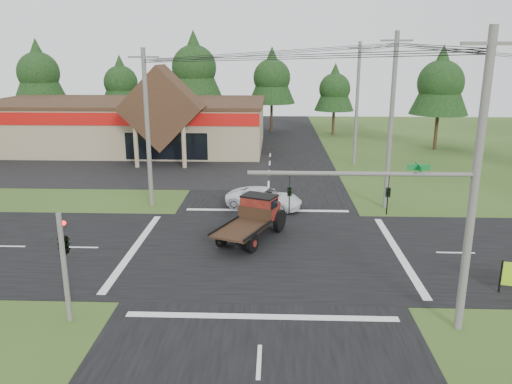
{
  "coord_description": "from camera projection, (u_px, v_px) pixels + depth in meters",
  "views": [
    {
      "loc": [
        0.45,
        -24.71,
        10.05
      ],
      "look_at": [
        -0.62,
        3.7,
        2.2
      ],
      "focal_mm": 35.0,
      "sensor_mm": 36.0,
      "label": 1
    }
  ],
  "objects": [
    {
      "name": "utility_pole_ne",
      "position": [
        391.0,
        121.0,
        32.34
      ],
      "size": [
        2.0,
        0.3,
        11.5
      ],
      "color": "#595651",
      "rests_on": "ground"
    },
    {
      "name": "utility_pole_nr",
      "position": [
        475.0,
        185.0,
        17.5
      ],
      "size": [
        2.0,
        0.3,
        11.0
      ],
      "color": "#595651",
      "rests_on": "ground"
    },
    {
      "name": "tree_row_b",
      "position": [
        121.0,
        81.0,
        65.9
      ],
      "size": [
        5.6,
        5.6,
        10.1
      ],
      "color": "#332316",
      "rests_on": "ground"
    },
    {
      "name": "tree_row_e",
      "position": [
        335.0,
        87.0,
        63.13
      ],
      "size": [
        5.04,
        5.04,
        9.09
      ],
      "color": "#332316",
      "rests_on": "ground"
    },
    {
      "name": "road_ew",
      "position": [
        265.0,
        250.0,
        26.49
      ],
      "size": [
        120.0,
        12.0,
        0.02
      ],
      "primitive_type": "cube",
      "color": "black",
      "rests_on": "ground"
    },
    {
      "name": "road_ns",
      "position": [
        265.0,
        250.0,
        26.49
      ],
      "size": [
        12.0,
        120.0,
        0.02
      ],
      "primitive_type": "cube",
      "color": "black",
      "rests_on": "ground"
    },
    {
      "name": "tree_row_d",
      "position": [
        272.0,
        76.0,
        64.99
      ],
      "size": [
        6.16,
        6.16,
        11.11
      ],
      "color": "#332316",
      "rests_on": "ground"
    },
    {
      "name": "traffic_signal_mast",
      "position": [
        423.0,
        217.0,
        17.88
      ],
      "size": [
        8.12,
        0.24,
        7.0
      ],
      "color": "#595651",
      "rests_on": "ground"
    },
    {
      "name": "tree_row_a",
      "position": [
        38.0,
        71.0,
        63.98
      ],
      "size": [
        6.72,
        6.72,
        12.12
      ],
      "color": "#332316",
      "rests_on": "ground"
    },
    {
      "name": "traffic_signal_corner",
      "position": [
        63.0,
        234.0,
        18.78
      ],
      "size": [
        0.53,
        2.48,
        4.4
      ],
      "color": "#595651",
      "rests_on": "ground"
    },
    {
      "name": "antique_flatbed_truck",
      "position": [
        251.0,
        220.0,
        27.73
      ],
      "size": [
        4.22,
        6.03,
        2.36
      ],
      "primitive_type": null,
      "rotation": [
        0.0,
        0.0,
        -0.41
      ],
      "color": "#530B14",
      "rests_on": "ground"
    },
    {
      "name": "parking_apron",
      "position": [
        115.0,
        169.0,
        45.3
      ],
      "size": [
        28.0,
        14.0,
        0.02
      ],
      "primitive_type": "cube",
      "color": "black",
      "rests_on": "ground"
    },
    {
      "name": "utility_pole_n",
      "position": [
        357.0,
        103.0,
        45.87
      ],
      "size": [
        2.0,
        0.3,
        11.2
      ],
      "color": "#595651",
      "rests_on": "ground"
    },
    {
      "name": "tree_row_c",
      "position": [
        194.0,
        65.0,
        64.03
      ],
      "size": [
        7.28,
        7.28,
        13.13
      ],
      "color": "#332316",
      "rests_on": "ground"
    },
    {
      "name": "cvs_building",
      "position": [
        128.0,
        123.0,
        54.81
      ],
      "size": [
        30.4,
        18.2,
        9.19
      ],
      "color": "#9A8D68",
      "rests_on": "ground"
    },
    {
      "name": "tree_side_ne",
      "position": [
        441.0,
        81.0,
        52.78
      ],
      "size": [
        6.16,
        6.16,
        11.11
      ],
      "color": "#332316",
      "rests_on": "ground"
    },
    {
      "name": "utility_pole_nw",
      "position": [
        147.0,
        127.0,
        33.06
      ],
      "size": [
        2.0,
        0.3,
        10.5
      ],
      "color": "#595651",
      "rests_on": "ground"
    },
    {
      "name": "white_pickup",
      "position": [
        264.0,
        198.0,
        33.57
      ],
      "size": [
        5.53,
        3.69,
        1.41
      ],
      "primitive_type": "imported",
      "rotation": [
        0.0,
        0.0,
        1.28
      ],
      "color": "white",
      "rests_on": "ground"
    },
    {
      "name": "ground",
      "position": [
        265.0,
        250.0,
        26.5
      ],
      "size": [
        120.0,
        120.0,
        0.0
      ],
      "primitive_type": "plane",
      "color": "#2F491A",
      "rests_on": "ground"
    }
  ]
}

